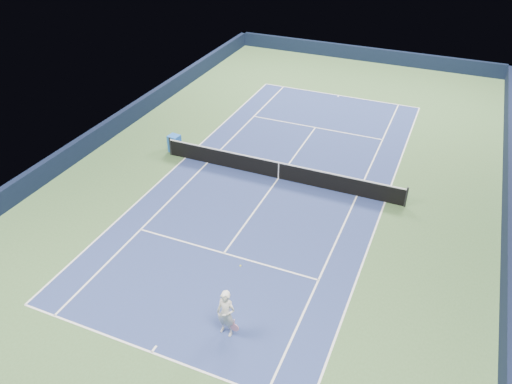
% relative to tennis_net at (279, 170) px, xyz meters
% --- Properties ---
extents(ground, '(40.00, 40.00, 0.00)m').
position_rel_tennis_net_xyz_m(ground, '(0.00, 0.00, -0.50)').
color(ground, '#3B5C32').
rests_on(ground, ground).
extents(wall_far, '(22.00, 0.35, 1.10)m').
position_rel_tennis_net_xyz_m(wall_far, '(0.00, 19.82, 0.05)').
color(wall_far, black).
rests_on(wall_far, ground).
extents(wall_right, '(0.35, 40.00, 1.10)m').
position_rel_tennis_net_xyz_m(wall_right, '(10.82, 0.00, 0.05)').
color(wall_right, black).
rests_on(wall_right, ground).
extents(wall_left, '(0.35, 40.00, 1.10)m').
position_rel_tennis_net_xyz_m(wall_left, '(-10.82, 0.00, 0.05)').
color(wall_left, black).
rests_on(wall_left, ground).
extents(court_surface, '(10.97, 23.77, 0.01)m').
position_rel_tennis_net_xyz_m(court_surface, '(0.00, 0.00, -0.50)').
color(court_surface, navy).
rests_on(court_surface, ground).
extents(baseline_far, '(10.97, 0.08, 0.00)m').
position_rel_tennis_net_xyz_m(baseline_far, '(0.00, 11.88, -0.50)').
color(baseline_far, white).
rests_on(baseline_far, ground).
extents(baseline_near, '(10.97, 0.08, 0.00)m').
position_rel_tennis_net_xyz_m(baseline_near, '(0.00, -11.88, -0.50)').
color(baseline_near, white).
rests_on(baseline_near, ground).
extents(sideline_doubles_right, '(0.08, 23.77, 0.00)m').
position_rel_tennis_net_xyz_m(sideline_doubles_right, '(5.49, 0.00, -0.50)').
color(sideline_doubles_right, white).
rests_on(sideline_doubles_right, ground).
extents(sideline_doubles_left, '(0.08, 23.77, 0.00)m').
position_rel_tennis_net_xyz_m(sideline_doubles_left, '(-5.49, 0.00, -0.50)').
color(sideline_doubles_left, white).
rests_on(sideline_doubles_left, ground).
extents(sideline_singles_right, '(0.08, 23.77, 0.00)m').
position_rel_tennis_net_xyz_m(sideline_singles_right, '(4.12, 0.00, -0.50)').
color(sideline_singles_right, white).
rests_on(sideline_singles_right, ground).
extents(sideline_singles_left, '(0.08, 23.77, 0.00)m').
position_rel_tennis_net_xyz_m(sideline_singles_left, '(-4.12, 0.00, -0.50)').
color(sideline_singles_left, white).
rests_on(sideline_singles_left, ground).
extents(service_line_far, '(8.23, 0.08, 0.00)m').
position_rel_tennis_net_xyz_m(service_line_far, '(0.00, 6.40, -0.50)').
color(service_line_far, white).
rests_on(service_line_far, ground).
extents(service_line_near, '(8.23, 0.08, 0.00)m').
position_rel_tennis_net_xyz_m(service_line_near, '(0.00, -6.40, -0.50)').
color(service_line_near, white).
rests_on(service_line_near, ground).
extents(center_service_line, '(0.08, 12.80, 0.00)m').
position_rel_tennis_net_xyz_m(center_service_line, '(0.00, 0.00, -0.50)').
color(center_service_line, white).
rests_on(center_service_line, ground).
extents(center_mark_far, '(0.08, 0.30, 0.00)m').
position_rel_tennis_net_xyz_m(center_mark_far, '(0.00, 11.73, -0.50)').
color(center_mark_far, white).
rests_on(center_mark_far, ground).
extents(center_mark_near, '(0.08, 0.30, 0.00)m').
position_rel_tennis_net_xyz_m(center_mark_near, '(0.00, -11.73, -0.50)').
color(center_mark_near, white).
rests_on(center_mark_near, ground).
extents(tennis_net, '(12.90, 0.10, 1.07)m').
position_rel_tennis_net_xyz_m(tennis_net, '(0.00, 0.00, 0.00)').
color(tennis_net, black).
rests_on(tennis_net, ground).
extents(sponsor_cube, '(0.66, 0.61, 0.98)m').
position_rel_tennis_net_xyz_m(sponsor_cube, '(-6.40, 0.44, -0.01)').
color(sponsor_cube, blue).
rests_on(sponsor_cube, ground).
extents(tennis_player, '(0.86, 1.30, 2.33)m').
position_rel_tennis_net_xyz_m(tennis_player, '(1.95, -10.14, 0.44)').
color(tennis_player, silver).
rests_on(tennis_player, ground).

